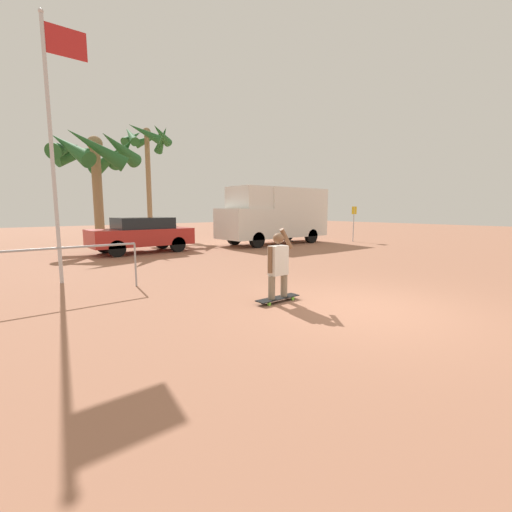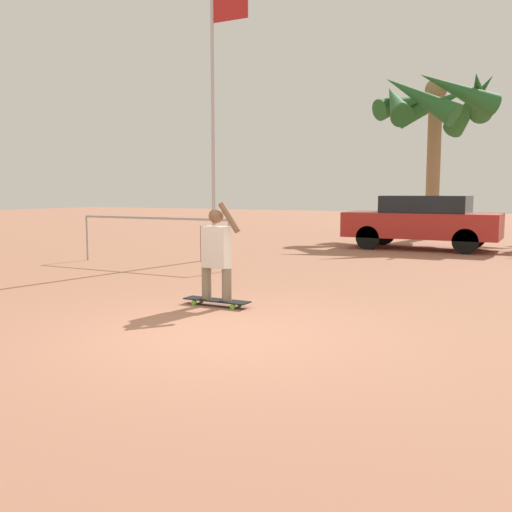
{
  "view_description": "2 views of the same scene",
  "coord_description": "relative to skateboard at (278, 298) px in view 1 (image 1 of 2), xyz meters",
  "views": [
    {
      "loc": [
        -5.57,
        -3.51,
        1.86
      ],
      "look_at": [
        -1.28,
        1.71,
        0.94
      ],
      "focal_mm": 24.0,
      "sensor_mm": 36.0,
      "label": 1
    },
    {
      "loc": [
        3.31,
        -5.47,
        1.64
      ],
      "look_at": [
        -0.63,
        2.05,
        0.68
      ],
      "focal_mm": 40.0,
      "sensor_mm": 36.0,
      "label": 2
    }
  ],
  "objects": [
    {
      "name": "skateboard",
      "position": [
        0.0,
        0.0,
        0.0
      ],
      "size": [
        1.01,
        0.25,
        0.09
      ],
      "color": "black",
      "rests_on": "ground_plane"
    },
    {
      "name": "parked_car_red",
      "position": [
        0.93,
        9.65,
        0.73
      ],
      "size": [
        4.21,
        1.84,
        1.52
      ],
      "color": "black",
      "rests_on": "ground_plane"
    },
    {
      "name": "palm_tree_center_background",
      "position": [
        0.43,
        13.95,
        4.56
      ],
      "size": [
        4.54,
        4.51,
        5.78
      ],
      "color": "#8E704C",
      "rests_on": "ground_plane"
    },
    {
      "name": "flagpole",
      "position": [
        -2.94,
        4.81,
        3.68
      ],
      "size": [
        1.01,
        0.12,
        6.45
      ],
      "color": "#B7B7BC",
      "rests_on": "ground_plane"
    },
    {
      "name": "person_skateboarder",
      "position": [
        -0.0,
        0.0,
        0.73
      ],
      "size": [
        0.65,
        0.22,
        1.41
      ],
      "color": "gray",
      "rests_on": "skateboard"
    },
    {
      "name": "palm_tree_near_van",
      "position": [
        4.71,
        17.85,
        6.17
      ],
      "size": [
        3.35,
        3.44,
        7.47
      ],
      "color": "#8E704C",
      "rests_on": "ground_plane"
    },
    {
      "name": "plaza_railing_segment",
      "position": [
        -3.66,
        3.25,
        0.82
      ],
      "size": [
        3.97,
        0.05,
        1.08
      ],
      "color": "#99999E",
      "rests_on": "ground_plane"
    },
    {
      "name": "camper_van",
      "position": [
        8.07,
        8.83,
        1.56
      ],
      "size": [
        6.35,
        2.18,
        3.01
      ],
      "color": "black",
      "rests_on": "ground_plane"
    },
    {
      "name": "ground_plane",
      "position": [
        0.94,
        -1.42,
        -0.07
      ],
      "size": [
        80.0,
        80.0,
        0.0
      ],
      "primitive_type": "plane",
      "color": "#A36B51"
    },
    {
      "name": "street_sign",
      "position": [
        12.47,
        6.9,
        1.25
      ],
      "size": [
        0.44,
        0.06,
        2.03
      ],
      "color": "#B7B7BC",
      "rests_on": "ground_plane"
    }
  ]
}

